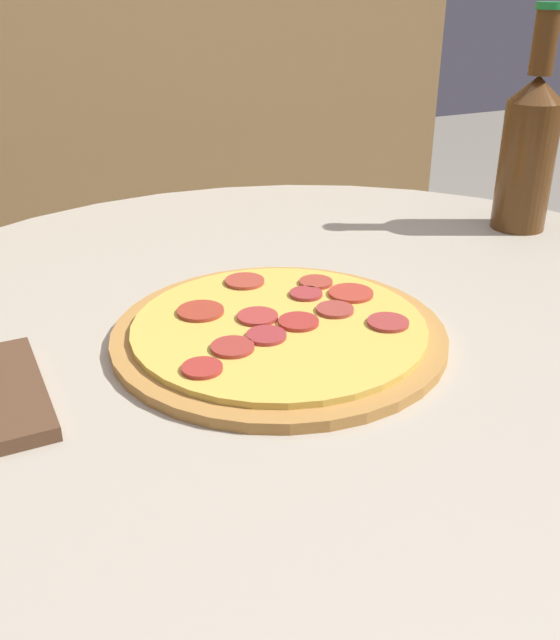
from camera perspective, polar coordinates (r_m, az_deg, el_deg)
table at (r=0.74m, az=2.98°, el=-10.26°), size 1.01×1.01×0.70m
fence_panel at (r=1.57m, az=-15.09°, el=15.70°), size 1.73×0.04×1.48m
pizza at (r=0.65m, az=0.01°, el=-0.92°), size 0.30×0.30×0.02m
beer_bottle at (r=0.96m, az=19.28°, el=12.94°), size 0.07×0.07×0.27m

